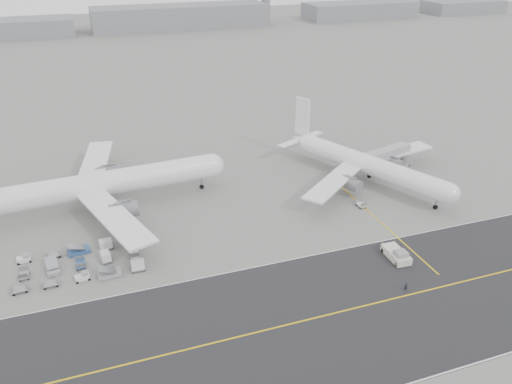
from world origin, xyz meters
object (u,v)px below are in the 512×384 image
object	(u,v)px
airliner_b	(365,164)
ground_crew_a	(406,287)
airliner_a	(102,184)
pushback_tug	(397,254)
jet_bridge	(385,156)

from	to	relation	value
airliner_b	ground_crew_a	distance (m)	42.08
airliner_a	pushback_tug	size ratio (longest dim) A/B	6.86
airliner_a	pushback_tug	bearing A→B (deg)	-131.92
ground_crew_a	airliner_a	bearing A→B (deg)	151.77
airliner_a	airliner_b	size ratio (longest dim) A/B	1.24
airliner_a	jet_bridge	size ratio (longest dim) A/B	3.25
airliner_a	jet_bridge	distance (m)	67.52
airliner_a	pushback_tug	xyz separation A→B (m)	(49.23, -38.22, -4.58)
pushback_tug	jet_bridge	xyz separation A→B (m)	(18.14, 33.80, 3.51)
airliner_a	airliner_b	world-z (taller)	airliner_a
airliner_b	pushback_tug	bearing A→B (deg)	-133.82
airliner_b	jet_bridge	bearing A→B (deg)	-1.53
airliner_a	ground_crew_a	distance (m)	65.37
pushback_tug	ground_crew_a	bearing A→B (deg)	-112.59
pushback_tug	jet_bridge	size ratio (longest dim) A/B	0.47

